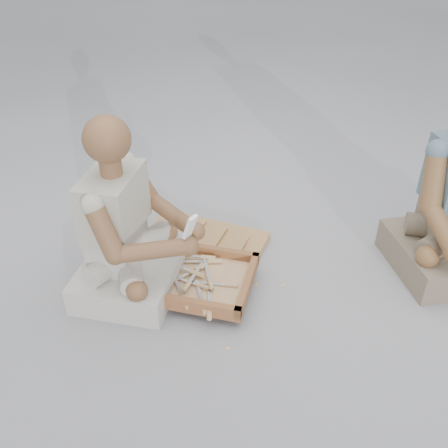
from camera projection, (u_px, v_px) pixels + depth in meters
The scene contains 29 objects.
ground at pixel (220, 289), 2.35m from camera, with size 60.00×60.00×0.00m, color #96959B.
carved_panel at pixel (201, 244), 2.62m from camera, with size 0.63×0.42×0.04m, color olive.
tool_tray at pixel (196, 278), 2.32m from camera, with size 0.62×0.55×0.07m.
chisel_0 at pixel (198, 285), 2.27m from camera, with size 0.22×0.03×0.02m.
chisel_1 at pixel (225, 285), 2.27m from camera, with size 0.21×0.10×0.02m.
chisel_2 at pixel (203, 305), 2.16m from camera, with size 0.17×0.17×0.02m.
chisel_3 at pixel (210, 281), 2.27m from camera, with size 0.16×0.18×0.02m.
chisel_4 at pixel (197, 269), 2.36m from camera, with size 0.09×0.21×0.02m.
chisel_5 at pixel (204, 257), 2.42m from camera, with size 0.21×0.10×0.02m.
chisel_6 at pixel (210, 261), 2.41m from camera, with size 0.20×0.13×0.02m.
chisel_7 at pixel (193, 272), 2.33m from camera, with size 0.22×0.02×0.02m.
chisel_8 at pixel (189, 284), 2.26m from camera, with size 0.06×0.22×0.02m.
chisel_9 at pixel (209, 309), 2.14m from camera, with size 0.13×0.20×0.02m.
chisel_10 at pixel (184, 299), 2.18m from camera, with size 0.18×0.15×0.02m.
wood_chip_0 at pixel (228, 349), 2.05m from camera, with size 0.02×0.01×0.00m, color tan.
wood_chip_1 at pixel (131, 298), 2.30m from camera, with size 0.02×0.01×0.00m, color tan.
wood_chip_2 at pixel (121, 311), 2.23m from camera, with size 0.02×0.01×0.00m, color tan.
wood_chip_3 at pixel (144, 266), 2.50m from camera, with size 0.02×0.01×0.00m, color tan.
wood_chip_4 at pixel (241, 255), 2.57m from camera, with size 0.02×0.01×0.00m, color tan.
wood_chip_5 at pixel (202, 313), 2.22m from camera, with size 0.02×0.01×0.00m, color tan.
wood_chip_6 at pixel (185, 251), 2.60m from camera, with size 0.02×0.01×0.00m, color tan.
wood_chip_7 at pixel (131, 281), 2.40m from camera, with size 0.02×0.01×0.00m, color tan.
wood_chip_8 at pixel (161, 314), 2.22m from camera, with size 0.02×0.01×0.00m, color tan.
wood_chip_9 at pixel (258, 255), 2.57m from camera, with size 0.02×0.01×0.00m, color tan.
wood_chip_10 at pixel (146, 286), 2.37m from camera, with size 0.02×0.01×0.00m, color tan.
wood_chip_11 at pixel (283, 285), 2.37m from camera, with size 0.02×0.01×0.00m, color tan.
wood_chip_12 at pixel (257, 284), 2.38m from camera, with size 0.02×0.01×0.00m, color tan.
craftsman at pixel (127, 234), 2.23m from camera, with size 0.63×0.65×0.84m.
mobile_phone at pixel (190, 227), 2.06m from camera, with size 0.06×0.05×0.12m.
Camera 1 is at (0.93, -1.52, 1.57)m, focal length 40.00 mm.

